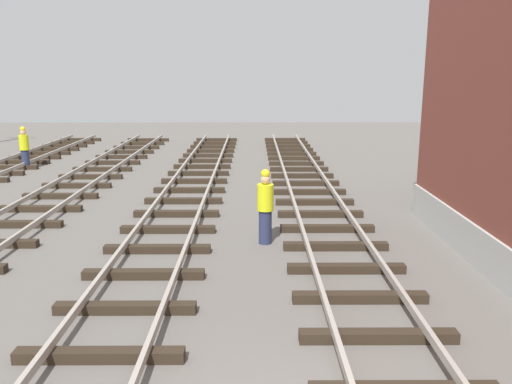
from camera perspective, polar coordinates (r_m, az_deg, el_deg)
The scene contains 2 objects.
track_worker_foreground at distance 12.78m, azimuth 1.02°, elevation -1.65°, with size 0.40×0.40×1.87m.
track_worker_distant at distance 24.95m, azimuth -23.97°, elevation 4.41°, with size 0.40×0.40×1.87m.
Camera 1 is at (-0.48, -4.57, 4.14)m, focal length 36.61 mm.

